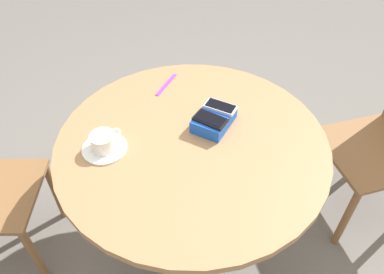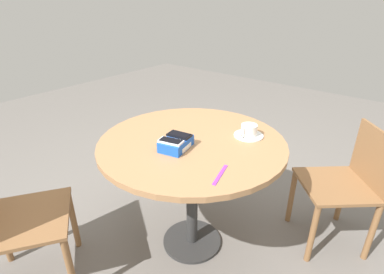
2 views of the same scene
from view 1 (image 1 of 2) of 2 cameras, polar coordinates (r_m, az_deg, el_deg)
name	(u,v)px [view 1 (image 1 of 2)]	position (r m, az deg, el deg)	size (l,w,h in m)	color
ground_plane	(192,243)	(2.02, 0.00, -15.79)	(8.00, 8.00, 0.00)	slate
round_table	(192,159)	(1.49, 0.00, -3.31)	(1.04, 1.04, 0.75)	#2D2D2D
phone_box	(214,119)	(1.47, 3.36, 2.69)	(0.20, 0.16, 0.05)	blue
phone_white	(220,106)	(1.48, 4.30, 4.66)	(0.09, 0.14, 0.01)	silver
phone_black	(210,119)	(1.42, 2.80, 2.71)	(0.09, 0.13, 0.01)	black
saucer	(105,148)	(1.42, -13.17, -1.68)	(0.17, 0.17, 0.01)	white
coffee_cup	(104,141)	(1.40, -13.32, -0.60)	(0.13, 0.09, 0.06)	white
lanyard_strap	(166,84)	(1.69, -3.94, 7.99)	(0.18, 0.02, 0.00)	purple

